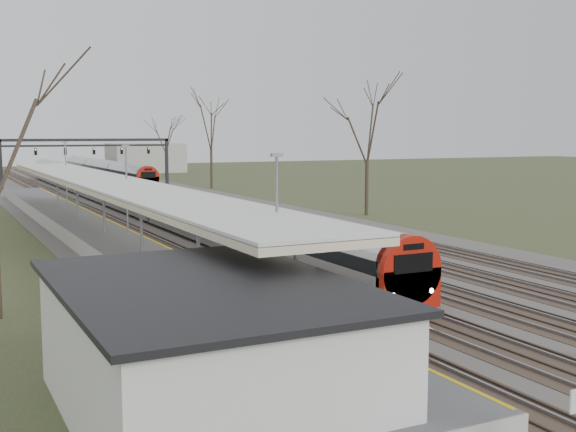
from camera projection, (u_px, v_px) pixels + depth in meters
name	position (u px, v px, depth m)	size (l,w,h in m)	color
track_bed	(157.00, 208.00, 64.39)	(24.00, 160.00, 0.22)	#474442
platform	(92.00, 234.00, 44.65)	(3.50, 69.00, 1.00)	#9E9B93
canopy	(107.00, 183.00, 40.25)	(4.10, 50.00, 3.11)	slate
station_building	(204.00, 354.00, 16.80)	(6.00, 9.00, 3.20)	silver
signal_gantry	(88.00, 148.00, 90.46)	(21.00, 0.59, 6.08)	black
tree_east_far	(368.00, 126.00, 58.16)	(5.00, 5.00, 10.30)	#2D231C
train_near	(117.00, 191.00, 65.95)	(2.62, 90.21, 3.05)	#A1A3AB
train_far	(104.00, 171.00, 101.69)	(2.62, 45.21, 3.05)	#A1A3AB
passenger	(391.00, 347.00, 16.13)	(0.69, 0.46, 1.90)	#31455F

